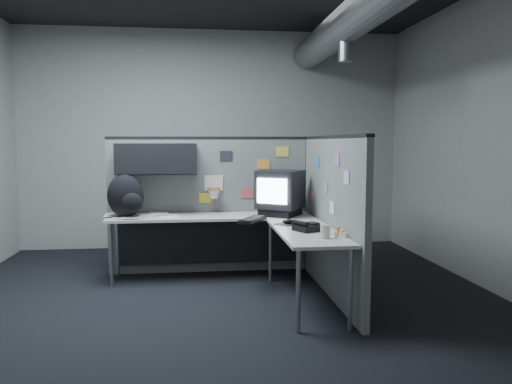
{
  "coord_description": "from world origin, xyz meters",
  "views": [
    {
      "loc": [
        -0.26,
        -4.68,
        1.56
      ],
      "look_at": [
        0.35,
        0.35,
        1.06
      ],
      "focal_mm": 35.0,
      "sensor_mm": 36.0,
      "label": 1
    }
  ],
  "objects": [
    {
      "name": "cup",
      "position": [
        0.85,
        -0.51,
        0.79
      ],
      "size": [
        0.1,
        0.1,
        0.12
      ],
      "primitive_type": "cylinder",
      "rotation": [
        0.0,
        0.0,
        -0.19
      ],
      "color": "beige",
      "rests_on": "desk"
    },
    {
      "name": "desk",
      "position": [
        0.15,
        0.7,
        0.61
      ],
      "size": [
        2.31,
        2.11,
        0.73
      ],
      "color": "beige",
      "rests_on": "ground"
    },
    {
      "name": "partition_right",
      "position": [
        1.1,
        0.22,
        0.82
      ],
      "size": [
        0.07,
        2.23,
        1.63
      ],
      "color": "slate",
      "rests_on": "ground"
    },
    {
      "name": "phone",
      "position": [
        0.77,
        -0.14,
        0.77
      ],
      "size": [
        0.27,
        0.28,
        0.1
      ],
      "rotation": [
        0.0,
        0.0,
        0.29
      ],
      "color": "black",
      "rests_on": "desk"
    },
    {
      "name": "bottles",
      "position": [
        1.0,
        -0.45,
        0.76
      ],
      "size": [
        0.11,
        0.16,
        0.07
      ],
      "rotation": [
        0.0,
        0.0,
        -0.27
      ],
      "color": "silver",
      "rests_on": "desk"
    },
    {
      "name": "partition_back",
      "position": [
        -0.25,
        1.23,
        1.0
      ],
      "size": [
        2.44,
        0.42,
        1.63
      ],
      "color": "slate",
      "rests_on": "ground"
    },
    {
      "name": "mouse",
      "position": [
        0.67,
        0.27,
        0.75
      ],
      "size": [
        0.31,
        0.31,
        0.05
      ],
      "rotation": [
        0.0,
        0.0,
        -0.11
      ],
      "color": "black",
      "rests_on": "desk"
    },
    {
      "name": "keyboard",
      "position": [
        0.33,
        0.5,
        0.75
      ],
      "size": [
        0.35,
        0.46,
        0.04
      ],
      "rotation": [
        0.0,
        0.0,
        0.27
      ],
      "color": "black",
      "rests_on": "desk"
    },
    {
      "name": "room",
      "position": [
        0.56,
        0.0,
        2.1
      ],
      "size": [
        5.62,
        5.62,
        3.22
      ],
      "color": "black",
      "rests_on": "ground"
    },
    {
      "name": "backpack",
      "position": [
        -1.03,
        0.94,
        0.97
      ],
      "size": [
        0.45,
        0.41,
        0.49
      ],
      "rotation": [
        0.0,
        0.0,
        0.23
      ],
      "color": "black",
      "rests_on": "desk"
    },
    {
      "name": "papers",
      "position": [
        -0.89,
        1.02,
        0.74
      ],
      "size": [
        0.85,
        0.57,
        0.02
      ],
      "rotation": [
        0.0,
        0.0,
        0.1
      ],
      "color": "white",
      "rests_on": "desk"
    },
    {
      "name": "monitor",
      "position": [
        0.69,
        0.89,
        0.99
      ],
      "size": [
        0.62,
        0.62,
        0.51
      ],
      "rotation": [
        0.0,
        0.0,
        0.21
      ],
      "color": "black",
      "rests_on": "desk"
    }
  ]
}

